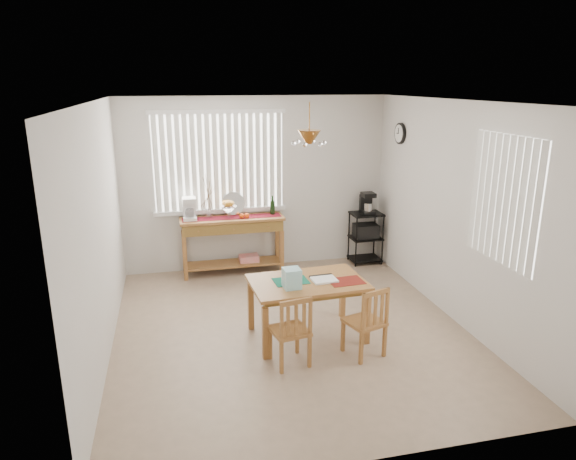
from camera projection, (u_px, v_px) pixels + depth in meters
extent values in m
cube|color=tan|center=(290.00, 329.00, 6.02)|extent=(4.00, 4.50, 0.01)
cube|color=silver|center=(256.00, 183.00, 7.81)|extent=(4.00, 0.10, 2.60)
cube|color=silver|center=(368.00, 309.00, 3.50)|extent=(4.00, 0.10, 2.60)
cube|color=silver|center=(94.00, 234.00, 5.21)|extent=(0.10, 4.50, 2.60)
cube|color=silver|center=(458.00, 212.00, 6.10)|extent=(0.10, 4.50, 2.60)
cube|color=white|center=(291.00, 96.00, 5.28)|extent=(4.00, 4.50, 0.10)
cube|color=white|center=(219.00, 162.00, 7.54)|extent=(1.90, 0.01, 1.40)
cube|color=white|center=(156.00, 165.00, 7.33)|extent=(0.07, 0.03, 1.40)
cube|color=white|center=(164.00, 164.00, 7.36)|extent=(0.07, 0.03, 1.40)
cube|color=white|center=(171.00, 164.00, 7.38)|extent=(0.07, 0.03, 1.40)
cube|color=white|center=(179.00, 164.00, 7.40)|extent=(0.07, 0.03, 1.40)
cube|color=white|center=(186.00, 164.00, 7.43)|extent=(0.07, 0.03, 1.40)
cube|color=white|center=(194.00, 163.00, 7.45)|extent=(0.07, 0.03, 1.40)
cube|color=white|center=(201.00, 163.00, 7.47)|extent=(0.07, 0.03, 1.40)
cube|color=white|center=(208.00, 163.00, 7.49)|extent=(0.07, 0.03, 1.40)
cube|color=white|center=(216.00, 163.00, 7.52)|extent=(0.07, 0.03, 1.40)
cube|color=white|center=(223.00, 162.00, 7.54)|extent=(0.07, 0.03, 1.40)
cube|color=white|center=(230.00, 162.00, 7.56)|extent=(0.07, 0.03, 1.40)
cube|color=white|center=(237.00, 162.00, 7.59)|extent=(0.07, 0.03, 1.40)
cube|color=white|center=(244.00, 162.00, 7.61)|extent=(0.07, 0.03, 1.40)
cube|color=white|center=(251.00, 161.00, 7.63)|extent=(0.07, 0.03, 1.40)
cube|color=white|center=(258.00, 161.00, 7.65)|extent=(0.07, 0.03, 1.40)
cube|color=white|center=(265.00, 161.00, 7.68)|extent=(0.07, 0.03, 1.40)
cube|color=white|center=(272.00, 161.00, 7.70)|extent=(0.07, 0.03, 1.40)
cube|color=white|center=(279.00, 160.00, 7.72)|extent=(0.07, 0.03, 1.40)
cube|color=white|center=(221.00, 211.00, 7.72)|extent=(1.98, 0.06, 0.06)
cube|color=white|center=(217.00, 112.00, 7.31)|extent=(1.98, 0.06, 0.06)
cube|color=white|center=(504.00, 200.00, 5.15)|extent=(0.01, 1.10, 1.30)
cube|color=white|center=(537.00, 212.00, 4.68)|extent=(0.03, 0.07, 1.30)
cube|color=white|center=(529.00, 209.00, 4.78)|extent=(0.03, 0.07, 1.30)
cube|color=white|center=(521.00, 206.00, 4.89)|extent=(0.03, 0.07, 1.30)
cube|color=white|center=(514.00, 204.00, 4.99)|extent=(0.03, 0.07, 1.30)
cube|color=white|center=(507.00, 201.00, 5.09)|extent=(0.03, 0.07, 1.30)
cube|color=white|center=(500.00, 199.00, 5.19)|extent=(0.03, 0.07, 1.30)
cube|color=white|center=(493.00, 197.00, 5.30)|extent=(0.03, 0.07, 1.30)
cube|color=white|center=(487.00, 194.00, 5.40)|extent=(0.03, 0.07, 1.30)
cube|color=white|center=(481.00, 192.00, 5.50)|extent=(0.03, 0.07, 1.30)
cube|color=white|center=(475.00, 190.00, 5.61)|extent=(0.03, 0.07, 1.30)
cylinder|color=black|center=(400.00, 133.00, 7.31)|extent=(0.04, 0.30, 0.30)
cylinder|color=white|center=(399.00, 133.00, 7.31)|extent=(0.01, 0.25, 0.25)
cylinder|color=#986329|center=(309.00, 119.00, 5.18)|extent=(0.01, 0.01, 0.34)
cone|color=#986329|center=(309.00, 137.00, 5.23)|extent=(0.24, 0.24, 0.14)
sphere|color=white|center=(324.00, 142.00, 5.29)|extent=(0.05, 0.05, 0.05)
sphere|color=white|center=(313.00, 141.00, 5.40)|extent=(0.05, 0.05, 0.05)
sphere|color=white|center=(298.00, 142.00, 5.36)|extent=(0.05, 0.05, 0.05)
sphere|color=white|center=(294.00, 143.00, 5.22)|extent=(0.05, 0.05, 0.05)
sphere|color=white|center=(305.00, 145.00, 5.10)|extent=(0.05, 0.05, 0.05)
sphere|color=white|center=(320.00, 144.00, 5.14)|extent=(0.05, 0.05, 0.05)
cube|color=#A56E38|center=(232.00, 219.00, 7.58)|extent=(1.53, 0.43, 0.04)
cube|color=olive|center=(232.00, 226.00, 7.61)|extent=(1.47, 0.39, 0.15)
cube|color=#A56E38|center=(185.00, 259.00, 7.41)|extent=(0.06, 0.06, 0.66)
cube|color=#A56E38|center=(282.00, 252.00, 7.72)|extent=(0.06, 0.06, 0.66)
cube|color=#A56E38|center=(184.00, 252.00, 7.72)|extent=(0.06, 0.06, 0.66)
cube|color=#A56E38|center=(277.00, 245.00, 8.03)|extent=(0.06, 0.06, 0.66)
cube|color=#A56E38|center=(233.00, 263.00, 7.77)|extent=(1.41, 0.37, 0.03)
cube|color=red|center=(249.00, 258.00, 7.81)|extent=(0.29, 0.21, 0.10)
cube|color=maroon|center=(232.00, 217.00, 7.57)|extent=(1.45, 0.24, 0.01)
cube|color=white|center=(190.00, 218.00, 7.43)|extent=(0.19, 0.23, 0.05)
cube|color=white|center=(189.00, 209.00, 7.47)|extent=(0.19, 0.08, 0.29)
cube|color=white|center=(189.00, 200.00, 7.34)|extent=(0.19, 0.21, 0.07)
cylinder|color=white|center=(190.00, 213.00, 7.38)|extent=(0.12, 0.12, 0.12)
cylinder|color=white|center=(229.00, 215.00, 7.53)|extent=(0.05, 0.05, 0.10)
cone|color=white|center=(229.00, 209.00, 7.51)|extent=(0.25, 0.25, 0.09)
sphere|color=#B84818|center=(232.00, 203.00, 7.49)|extent=(0.08, 0.08, 0.08)
sphere|color=#B84818|center=(230.00, 203.00, 7.53)|extent=(0.08, 0.08, 0.08)
sphere|color=#B84818|center=(226.00, 203.00, 7.52)|extent=(0.08, 0.08, 0.08)
sphere|color=#B84818|center=(225.00, 204.00, 7.47)|extent=(0.08, 0.08, 0.08)
sphere|color=#B84818|center=(227.00, 204.00, 7.44)|extent=(0.08, 0.08, 0.08)
sphere|color=#B84818|center=(230.00, 204.00, 7.45)|extent=(0.08, 0.08, 0.08)
sphere|color=#FF500D|center=(242.00, 216.00, 7.52)|extent=(0.08, 0.08, 0.08)
sphere|color=#FF500D|center=(247.00, 216.00, 7.54)|extent=(0.08, 0.08, 0.08)
cylinder|color=silver|center=(233.00, 203.00, 7.70)|extent=(0.34, 0.09, 0.34)
cylinder|color=white|center=(209.00, 214.00, 7.53)|extent=(0.08, 0.08, 0.13)
cylinder|color=#4C3823|center=(208.00, 195.00, 7.45)|extent=(0.08, 0.04, 0.42)
cylinder|color=#4C3823|center=(208.00, 193.00, 7.44)|extent=(0.13, 0.06, 0.46)
cylinder|color=#4C3823|center=(208.00, 197.00, 7.46)|extent=(0.17, 0.07, 0.35)
cylinder|color=#4C3823|center=(208.00, 192.00, 7.44)|extent=(0.05, 0.03, 0.52)
cylinder|color=#4C3823|center=(208.00, 197.00, 7.46)|extent=(0.21, 0.10, 0.29)
cylinder|color=black|center=(272.00, 207.00, 7.72)|extent=(0.07, 0.07, 0.22)
cylinder|color=black|center=(272.00, 198.00, 7.68)|extent=(0.03, 0.03, 0.08)
cylinder|color=black|center=(356.00, 242.00, 7.93)|extent=(0.02, 0.02, 0.81)
cylinder|color=black|center=(383.00, 240.00, 8.03)|extent=(0.02, 0.02, 0.81)
cylinder|color=black|center=(349.00, 236.00, 8.26)|extent=(0.02, 0.02, 0.81)
cylinder|color=black|center=(374.00, 234.00, 8.35)|extent=(0.02, 0.02, 0.81)
cube|color=black|center=(367.00, 214.00, 8.03)|extent=(0.48, 0.38, 0.03)
cube|color=black|center=(366.00, 238.00, 8.14)|extent=(0.48, 0.38, 0.02)
cube|color=black|center=(365.00, 258.00, 8.24)|extent=(0.48, 0.38, 0.02)
cube|color=black|center=(366.00, 231.00, 8.11)|extent=(0.36, 0.29, 0.21)
cube|color=black|center=(367.00, 212.00, 8.00)|extent=(0.19, 0.23, 0.05)
cube|color=black|center=(366.00, 203.00, 8.04)|extent=(0.19, 0.08, 0.29)
cube|color=black|center=(368.00, 195.00, 7.93)|extent=(0.19, 0.21, 0.07)
cylinder|color=silver|center=(368.00, 207.00, 7.97)|extent=(0.12, 0.12, 0.12)
cube|color=#A56E38|center=(307.00, 282.00, 5.68)|extent=(1.30, 0.88, 0.04)
cube|color=olive|center=(307.00, 286.00, 5.69)|extent=(1.21, 0.79, 0.05)
cube|color=#A56E38|center=(265.00, 333.00, 5.30)|extent=(0.07, 0.07, 0.58)
cube|color=#A56E38|center=(367.00, 319.00, 5.62)|extent=(0.07, 0.07, 0.58)
cube|color=#A56E38|center=(251.00, 306.00, 5.95)|extent=(0.07, 0.07, 0.58)
cube|color=#A56E38|center=(343.00, 295.00, 6.26)|extent=(0.07, 0.07, 0.58)
cube|color=#12684E|center=(291.00, 281.00, 5.67)|extent=(0.39, 0.29, 0.01)
cube|color=maroon|center=(346.00, 281.00, 5.66)|extent=(0.39, 0.29, 0.01)
cube|color=white|center=(324.00, 280.00, 5.68)|extent=(0.28, 0.23, 0.02)
cube|color=black|center=(321.00, 276.00, 5.79)|extent=(0.27, 0.04, 0.03)
cube|color=#99D6DF|center=(292.00, 278.00, 5.46)|extent=(0.19, 0.19, 0.21)
cube|color=#A56E38|center=(290.00, 331.00, 5.20)|extent=(0.41, 0.41, 0.03)
cube|color=#A56E38|center=(297.00, 338.00, 5.44)|extent=(0.04, 0.04, 0.35)
cube|color=#A56E38|center=(270.00, 344.00, 5.33)|extent=(0.04, 0.04, 0.35)
cube|color=#A56E38|center=(309.00, 352.00, 5.17)|extent=(0.04, 0.04, 0.35)
cube|color=#A56E38|center=(281.00, 358.00, 5.06)|extent=(0.04, 0.04, 0.35)
cube|color=#A56E38|center=(310.00, 315.00, 5.05)|extent=(0.03, 0.03, 0.39)
cube|color=#A56E38|center=(282.00, 321.00, 4.94)|extent=(0.03, 0.03, 0.39)
cube|color=#A56E38|center=(296.00, 302.00, 4.95)|extent=(0.32, 0.08, 0.05)
cube|color=#A56E38|center=(304.00, 318.00, 5.03)|extent=(0.04, 0.02, 0.31)
cube|color=#A56E38|center=(296.00, 320.00, 5.00)|extent=(0.04, 0.02, 0.31)
cube|color=#A56E38|center=(288.00, 321.00, 4.97)|extent=(0.04, 0.02, 0.31)
cube|color=#A56E38|center=(364.00, 322.00, 5.38)|extent=(0.45, 0.45, 0.03)
cube|color=#A56E38|center=(366.00, 329.00, 5.63)|extent=(0.04, 0.04, 0.35)
cube|color=#A56E38|center=(343.00, 336.00, 5.48)|extent=(0.04, 0.04, 0.35)
cube|color=#A56E38|center=(384.00, 341.00, 5.38)|extent=(0.04, 0.04, 0.35)
cube|color=#A56E38|center=(361.00, 349.00, 5.23)|extent=(0.04, 0.04, 0.35)
cube|color=#A56E38|center=(387.00, 306.00, 5.26)|extent=(0.04, 0.04, 0.40)
cube|color=#A56E38|center=(363.00, 312.00, 5.10)|extent=(0.04, 0.04, 0.40)
cube|color=#A56E38|center=(376.00, 293.00, 5.13)|extent=(0.32, 0.12, 0.05)
cube|color=#A56E38|center=(382.00, 309.00, 5.23)|extent=(0.04, 0.03, 0.32)
cube|color=#A56E38|center=(375.00, 311.00, 5.19)|extent=(0.04, 0.03, 0.32)
cube|color=#A56E38|center=(369.00, 312.00, 5.14)|extent=(0.04, 0.03, 0.32)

